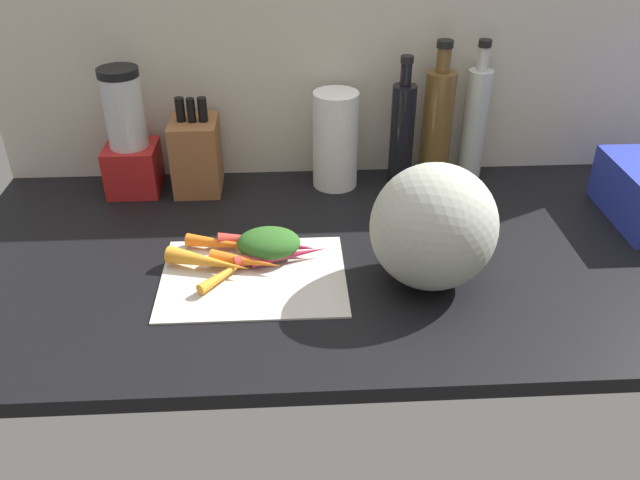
# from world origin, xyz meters

# --- Properties ---
(ground_plane) EXTENTS (1.70, 0.80, 0.03)m
(ground_plane) POSITION_xyz_m (0.00, 0.00, -0.01)
(ground_plane) COLOR black
(wall_back) EXTENTS (1.70, 0.03, 0.60)m
(wall_back) POSITION_xyz_m (0.00, 0.39, 0.30)
(wall_back) COLOR beige
(wall_back) RESTS_ON ground_plane
(cutting_board) EXTENTS (0.35, 0.27, 0.01)m
(cutting_board) POSITION_xyz_m (-0.24, -0.09, 0.00)
(cutting_board) COLOR beige
(cutting_board) RESTS_ON ground_plane
(carrot_0) EXTENTS (0.16, 0.06, 0.02)m
(carrot_0) POSITION_xyz_m (-0.17, -0.05, 0.02)
(carrot_0) COLOR #B2264C
(carrot_0) RESTS_ON cutting_board
(carrot_1) EXTENTS (0.17, 0.07, 0.03)m
(carrot_1) POSITION_xyz_m (-0.30, -0.00, 0.02)
(carrot_1) COLOR orange
(carrot_1) RESTS_ON cutting_board
(carrot_2) EXTENTS (0.15, 0.07, 0.03)m
(carrot_2) POSITION_xyz_m (-0.26, -0.07, 0.02)
(carrot_2) COLOR orange
(carrot_2) RESTS_ON cutting_board
(carrot_3) EXTENTS (0.16, 0.08, 0.03)m
(carrot_3) POSITION_xyz_m (-0.20, -0.04, 0.02)
(carrot_3) COLOR red
(carrot_3) RESTS_ON cutting_board
(carrot_4) EXTENTS (0.10, 0.03, 0.03)m
(carrot_4) POSITION_xyz_m (-0.26, 0.01, 0.02)
(carrot_4) COLOR red
(carrot_4) RESTS_ON cutting_board
(carrot_5) EXTENTS (0.13, 0.15, 0.02)m
(carrot_5) POSITION_xyz_m (-0.28, -0.08, 0.02)
(carrot_5) COLOR orange
(carrot_5) RESTS_ON cutting_board
(carrot_6) EXTENTS (0.18, 0.06, 0.02)m
(carrot_6) POSITION_xyz_m (-0.29, 0.00, 0.02)
(carrot_6) COLOR orange
(carrot_6) RESTS_ON cutting_board
(carrot_7) EXTENTS (0.17, 0.09, 0.04)m
(carrot_7) POSITION_xyz_m (-0.33, -0.07, 0.03)
(carrot_7) COLOR orange
(carrot_7) RESTS_ON cutting_board
(carrot_8) EXTENTS (0.10, 0.05, 0.03)m
(carrot_8) POSITION_xyz_m (-0.17, -0.02, 0.02)
(carrot_8) COLOR #B2264C
(carrot_8) RESTS_ON cutting_board
(carrot_greens_pile) EXTENTS (0.13, 0.10, 0.05)m
(carrot_greens_pile) POSITION_xyz_m (-0.21, -0.02, 0.03)
(carrot_greens_pile) COLOR #2D6023
(carrot_greens_pile) RESTS_ON cutting_board
(winter_squash) EXTENTS (0.23, 0.22, 0.24)m
(winter_squash) POSITION_xyz_m (0.09, -0.12, 0.12)
(winter_squash) COLOR #B2B7A8
(winter_squash) RESTS_ON ground_plane
(knife_block) EXTENTS (0.11, 0.13, 0.23)m
(knife_block) POSITION_xyz_m (-0.38, 0.29, 0.09)
(knife_block) COLOR brown
(knife_block) RESTS_ON ground_plane
(blender_appliance) EXTENTS (0.12, 0.12, 0.30)m
(blender_appliance) POSITION_xyz_m (-0.53, 0.29, 0.13)
(blender_appliance) COLOR red
(blender_appliance) RESTS_ON ground_plane
(paper_towel_roll) EXTENTS (0.11, 0.11, 0.23)m
(paper_towel_roll) POSITION_xyz_m (-0.05, 0.30, 0.12)
(paper_towel_roll) COLOR white
(paper_towel_roll) RESTS_ON ground_plane
(bottle_0) EXTENTS (0.06, 0.06, 0.31)m
(bottle_0) POSITION_xyz_m (0.10, 0.28, 0.13)
(bottle_0) COLOR black
(bottle_0) RESTS_ON ground_plane
(bottle_1) EXTENTS (0.07, 0.07, 0.34)m
(bottle_1) POSITION_xyz_m (0.19, 0.30, 0.14)
(bottle_1) COLOR brown
(bottle_1) RESTS_ON ground_plane
(bottle_2) EXTENTS (0.06, 0.06, 0.34)m
(bottle_2) POSITION_xyz_m (0.28, 0.32, 0.14)
(bottle_2) COLOR silver
(bottle_2) RESTS_ON ground_plane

